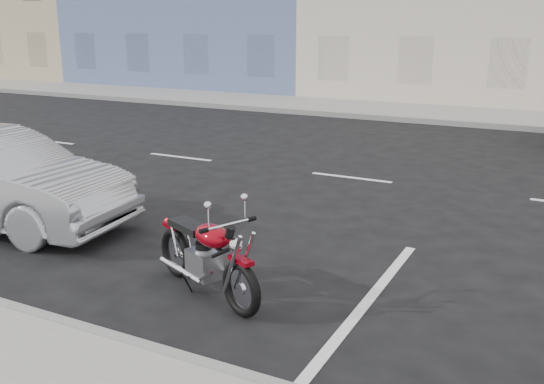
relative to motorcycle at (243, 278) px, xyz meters
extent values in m
plane|color=black|center=(1.02, 5.89, -0.43)|extent=(120.00, 120.00, 0.00)
cube|color=gray|center=(-3.98, 14.59, -0.36)|extent=(80.00, 3.40, 0.15)
cube|color=gray|center=(-3.98, 12.89, -0.35)|extent=(80.00, 0.12, 0.16)
torus|color=black|center=(0.59, -0.26, -0.15)|extent=(0.58, 0.33, 0.60)
torus|color=black|center=(-0.59, 0.26, -0.15)|extent=(0.58, 0.33, 0.60)
cube|color=maroon|center=(0.59, -0.26, 0.16)|extent=(0.32, 0.23, 0.04)
cube|color=maroon|center=(-0.62, 0.28, 0.18)|extent=(0.30, 0.24, 0.05)
cube|color=gray|center=(-0.04, 0.02, -0.09)|extent=(0.45, 0.40, 0.30)
ellipsoid|color=maroon|center=(0.12, -0.05, 0.28)|extent=(0.58, 0.48, 0.24)
cube|color=black|center=(-0.31, 0.14, 0.26)|extent=(0.60, 0.43, 0.08)
cylinder|color=silver|center=(0.40, -0.18, 0.49)|extent=(0.28, 0.58, 0.03)
sphere|color=silver|center=(0.52, -0.23, 0.30)|extent=(0.15, 0.15, 0.15)
cylinder|color=silver|center=(-0.36, 0.02, -0.24)|extent=(0.80, 0.41, 0.07)
cylinder|color=silver|center=(-0.26, 0.25, -0.24)|extent=(0.80, 0.41, 0.07)
cylinder|color=silver|center=(0.55, -0.24, 0.12)|extent=(0.33, 0.17, 0.71)
cylinder|color=black|center=(0.14, -0.06, 0.06)|extent=(0.67, 0.33, 0.44)
camera|label=1|loc=(2.82, -4.84, 2.47)|focal=40.00mm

